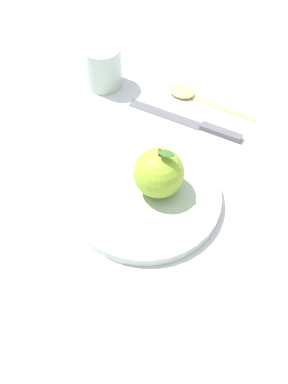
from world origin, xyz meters
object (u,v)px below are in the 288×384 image
(dinner_plate, at_px, (144,196))
(knife, at_px, (195,124))
(spoon, at_px, (190,95))
(cup, at_px, (103,64))
(apple, at_px, (159,173))

(dinner_plate, relative_size, knife, 1.10)
(knife, xyz_separation_m, spoon, (-0.04, 0.06, 0.00))
(cup, xyz_separation_m, spoon, (0.15, 0.04, -0.04))
(dinner_plate, height_order, apple, apple)
(cup, height_order, knife, cup)
(apple, height_order, knife, apple)
(dinner_plate, relative_size, spoon, 1.37)
(cup, bearing_deg, apple, -41.66)
(dinner_plate, height_order, knife, dinner_plate)
(dinner_plate, bearing_deg, knife, 90.19)
(apple, xyz_separation_m, spoon, (-0.05, 0.22, -0.05))
(dinner_plate, bearing_deg, spoon, 98.68)
(dinner_plate, distance_m, spoon, 0.24)
(cup, bearing_deg, dinner_plate, -46.40)
(apple, relative_size, knife, 0.42)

